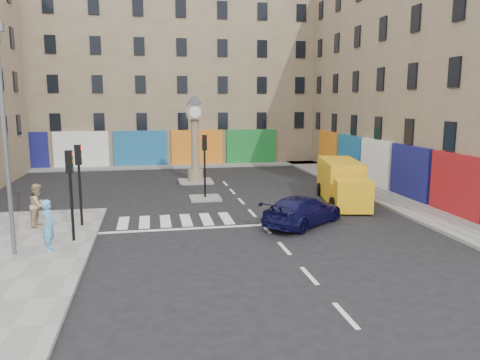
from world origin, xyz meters
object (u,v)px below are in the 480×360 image
object	(u,v)px
lamp_post	(4,129)
navy_sedan	(303,210)
yellow_van	(342,182)
traffic_light_left_near	(70,181)
traffic_light_left_far	(79,172)
pedestrian_blue	(49,225)
pedestrian_tan	(38,205)
clock_pillar	(195,133)
traffic_light_island	(205,156)

from	to	relation	value
lamp_post	navy_sedan	xyz separation A→B (m)	(12.06, 2.51, -4.10)
navy_sedan	yellow_van	distance (m)	5.90
traffic_light_left_near	yellow_van	xyz separation A→B (m)	(13.99, 5.57, -1.45)
traffic_light_left_far	pedestrian_blue	size ratio (longest dim) A/B	1.86
traffic_light_left_near	pedestrian_blue	bearing A→B (deg)	-118.56
navy_sedan	pedestrian_blue	world-z (taller)	pedestrian_blue
yellow_van	lamp_post	bearing A→B (deg)	-144.87
pedestrian_blue	pedestrian_tan	bearing A→B (deg)	16.03
yellow_van	clock_pillar	bearing A→B (deg)	144.52
pedestrian_tan	traffic_light_island	bearing A→B (deg)	-47.50
lamp_post	yellow_van	world-z (taller)	lamp_post
traffic_light_left_far	lamp_post	size ratio (longest dim) A/B	0.45
navy_sedan	pedestrian_tan	distance (m)	12.15
traffic_light_left_far	clock_pillar	xyz separation A→B (m)	(6.30, 11.40, 0.93)
navy_sedan	yellow_van	world-z (taller)	yellow_van
traffic_light_left_near	clock_pillar	bearing A→B (deg)	65.45
pedestrian_tan	navy_sedan	bearing A→B (deg)	-86.93
traffic_light_left_near	pedestrian_blue	world-z (taller)	traffic_light_left_near
traffic_light_island	lamp_post	distance (m)	12.52
traffic_light_left_near	pedestrian_blue	distance (m)	2.03
lamp_post	navy_sedan	bearing A→B (deg)	11.77
pedestrian_blue	traffic_light_island	bearing A→B (deg)	-39.24
traffic_light_island	yellow_van	distance (m)	8.13
traffic_light_island	yellow_van	world-z (taller)	traffic_light_island
pedestrian_tan	lamp_post	bearing A→B (deg)	-169.83
lamp_post	navy_sedan	world-z (taller)	lamp_post
yellow_van	pedestrian_tan	xyz separation A→B (m)	(-15.88, -2.92, -0.04)
traffic_light_left_far	pedestrian_blue	xyz separation A→B (m)	(-0.66, -3.62, -1.48)
yellow_van	pedestrian_blue	size ratio (longest dim) A/B	3.38
clock_pillar	traffic_light_left_near	bearing A→B (deg)	-114.55
navy_sedan	traffic_light_island	bearing A→B (deg)	-9.23
lamp_post	pedestrian_blue	bearing A→B (deg)	8.40
traffic_light_left_far	traffic_light_island	bearing A→B (deg)	40.60
traffic_light_island	yellow_van	xyz separation A→B (m)	(7.69, -2.23, -1.42)
lamp_post	pedestrian_tan	size ratio (longest dim) A/B	4.24
lamp_post	pedestrian_tan	xyz separation A→B (m)	(0.01, 4.05, -3.66)
traffic_light_left_far	traffic_light_island	distance (m)	8.30
pedestrian_blue	pedestrian_tan	xyz separation A→B (m)	(-1.23, 3.87, -0.02)
traffic_light_left_near	traffic_light_left_far	distance (m)	2.40
navy_sedan	pedestrian_tan	world-z (taller)	pedestrian_tan
traffic_light_left_far	yellow_van	bearing A→B (deg)	12.77
navy_sedan	pedestrian_blue	xyz separation A→B (m)	(-10.82, -2.33, 0.45)
traffic_light_left_far	navy_sedan	world-z (taller)	traffic_light_left_far
traffic_light_left_near	pedestrian_tan	xyz separation A→B (m)	(-1.89, 2.65, -1.49)
clock_pillar	yellow_van	world-z (taller)	clock_pillar
traffic_light_left_far	lamp_post	distance (m)	4.77
traffic_light_island	pedestrian_tan	bearing A→B (deg)	-147.83
clock_pillar	lamp_post	bearing A→B (deg)	-118.35
traffic_light_island	pedestrian_blue	world-z (taller)	traffic_light_island
traffic_light_left_far	clock_pillar	world-z (taller)	clock_pillar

